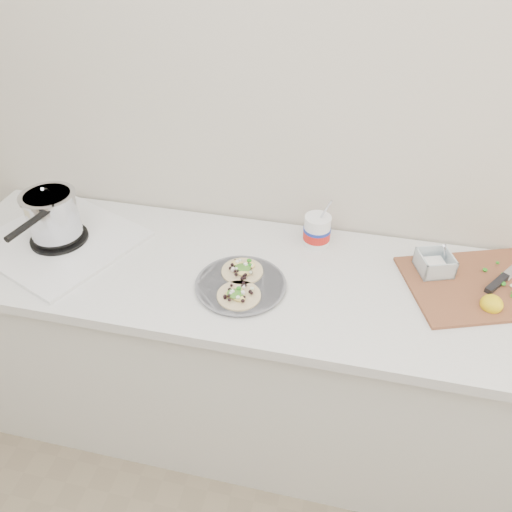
% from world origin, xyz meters
% --- Properties ---
extents(counter, '(2.44, 0.66, 0.90)m').
position_xyz_m(counter, '(0.00, 1.43, 0.45)').
color(counter, silver).
rests_on(counter, ground).
extents(stove, '(0.66, 0.63, 0.25)m').
position_xyz_m(stove, '(-0.82, 1.43, 0.98)').
color(stove, silver).
rests_on(stove, counter).
extents(taco_plate, '(0.31, 0.31, 0.04)m').
position_xyz_m(taco_plate, '(-0.10, 1.34, 0.92)').
color(taco_plate, slate).
rests_on(taco_plate, counter).
extents(tub, '(0.10, 0.10, 0.22)m').
position_xyz_m(tub, '(0.11, 1.63, 0.97)').
color(tub, white).
rests_on(tub, counter).
extents(cutboard, '(0.59, 0.50, 0.08)m').
position_xyz_m(cutboard, '(0.68, 1.53, 0.92)').
color(cutboard, brown).
rests_on(cutboard, counter).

